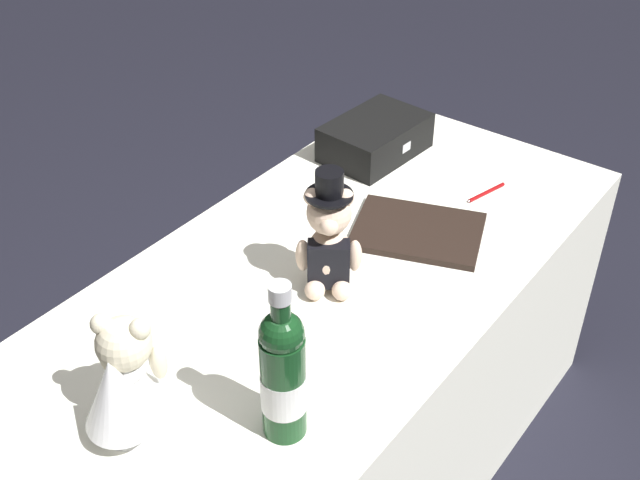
{
  "coord_description": "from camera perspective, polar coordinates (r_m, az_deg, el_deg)",
  "views": [
    {
      "loc": [
        -1.14,
        -0.86,
        1.87
      ],
      "look_at": [
        0.0,
        0.0,
        0.83
      ],
      "focal_mm": 44.79,
      "sensor_mm": 36.0,
      "label": 1
    }
  ],
  "objects": [
    {
      "name": "signing_pen",
      "position": [
        2.14,
        11.72,
        3.3
      ],
      "size": [
        0.14,
        0.04,
        0.01
      ],
      "color": "maroon",
      "rests_on": "reception_table"
    },
    {
      "name": "guestbook",
      "position": [
        1.97,
        7.01,
        0.64
      ],
      "size": [
        0.32,
        0.37,
        0.02
      ],
      "primitive_type": "cube",
      "rotation": [
        0.0,
        0.0,
        0.36
      ],
      "color": "black",
      "rests_on": "reception_table"
    },
    {
      "name": "reception_table",
      "position": [
        2.08,
        0.0,
        -10.4
      ],
      "size": [
        1.71,
        0.78,
        0.73
      ],
      "primitive_type": "cube",
      "color": "white",
      "rests_on": "ground_plane"
    },
    {
      "name": "gift_case_black",
      "position": [
        2.27,
        3.98,
        7.31
      ],
      "size": [
        0.31,
        0.22,
        0.1
      ],
      "color": "black",
      "rests_on": "reception_table"
    },
    {
      "name": "teddy_bear_groom",
      "position": [
        1.73,
        0.64,
        -0.09
      ],
      "size": [
        0.14,
        0.13,
        0.29
      ],
      "color": "beige",
      "rests_on": "reception_table"
    },
    {
      "name": "teddy_bear_bride",
      "position": [
        1.48,
        -13.64,
        -9.83
      ],
      "size": [
        0.23,
        0.2,
        0.24
      ],
      "color": "white",
      "rests_on": "reception_table"
    },
    {
      "name": "ground_plane",
      "position": [
        2.35,
        0.0,
        -16.51
      ],
      "size": [
        12.0,
        12.0,
        0.0
      ],
      "primitive_type": "plane",
      "color": "black"
    },
    {
      "name": "champagne_bottle",
      "position": [
        1.4,
        -2.66,
        -9.48
      ],
      "size": [
        0.08,
        0.08,
        0.34
      ],
      "color": "#143D1B",
      "rests_on": "reception_table"
    }
  ]
}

